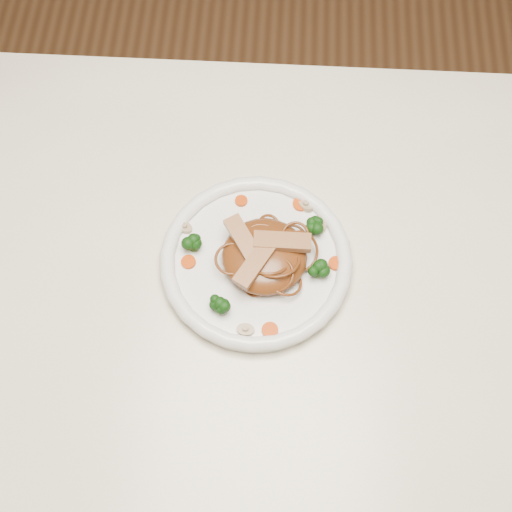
{
  "coord_description": "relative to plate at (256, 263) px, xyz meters",
  "views": [
    {
      "loc": [
        0.01,
        -0.35,
        1.62
      ],
      "look_at": [
        -0.01,
        0.05,
        0.78
      ],
      "focal_mm": 50.05,
      "sensor_mm": 36.0,
      "label": 1
    }
  ],
  "objects": [
    {
      "name": "broccoli_0",
      "position": [
        0.07,
        0.05,
        0.02
      ],
      "size": [
        0.03,
        0.03,
        0.03
      ],
      "primitive_type": null,
      "rotation": [
        0.0,
        0.0,
        -0.42
      ],
      "color": "#0D380B",
      "rests_on": "plate"
    },
    {
      "name": "mushroom_2",
      "position": [
        -0.1,
        0.04,
        0.01
      ],
      "size": [
        0.03,
        0.03,
        0.01
      ],
      "primitive_type": "cylinder",
      "rotation": [
        0.0,
        0.0,
        -0.51
      ],
      "color": "tan",
      "rests_on": "plate"
    },
    {
      "name": "mushroom_0",
      "position": [
        -0.01,
        -0.1,
        0.01
      ],
      "size": [
        0.02,
        0.02,
        0.01
      ],
      "primitive_type": "cylinder",
      "rotation": [
        0.0,
        0.0,
        -0.05
      ],
      "color": "tan",
      "rests_on": "plate"
    },
    {
      "name": "noodle_mound",
      "position": [
        0.01,
        -0.0,
        0.02
      ],
      "size": [
        0.12,
        0.12,
        0.04
      ],
      "primitive_type": "ellipsoid",
      "rotation": [
        0.0,
        0.0,
        0.04
      ],
      "color": "brown",
      "rests_on": "plate"
    },
    {
      "name": "ground",
      "position": [
        0.01,
        -0.05,
        -0.76
      ],
      "size": [
        4.0,
        4.0,
        0.0
      ],
      "primitive_type": "plane",
      "color": "#53321C",
      "rests_on": "ground"
    },
    {
      "name": "chicken_c",
      "position": [
        -0.0,
        -0.02,
        0.04
      ],
      "size": [
        0.05,
        0.07,
        0.01
      ],
      "primitive_type": "cube",
      "rotation": [
        0.0,
        0.0,
        4.19
      ],
      "color": "#A6734E",
      "rests_on": "noodle_mound"
    },
    {
      "name": "mushroom_3",
      "position": [
        0.06,
        0.09,
        0.01
      ],
      "size": [
        0.03,
        0.03,
        0.01
      ],
      "primitive_type": "cylinder",
      "rotation": [
        0.0,
        0.0,
        2.26
      ],
      "color": "tan",
      "rests_on": "plate"
    },
    {
      "name": "broccoli_3",
      "position": [
        0.08,
        -0.01,
        0.02
      ],
      "size": [
        0.03,
        0.03,
        0.03
      ],
      "primitive_type": null,
      "rotation": [
        0.0,
        0.0,
        0.31
      ],
      "color": "#0D380B",
      "rests_on": "plate"
    },
    {
      "name": "broccoli_1",
      "position": [
        -0.08,
        0.01,
        0.02
      ],
      "size": [
        0.03,
        0.03,
        0.03
      ],
      "primitive_type": null,
      "rotation": [
        0.0,
        0.0,
        -0.35
      ],
      "color": "#0D380B",
      "rests_on": "plate"
    },
    {
      "name": "broccoli_2",
      "position": [
        -0.04,
        -0.07,
        0.02
      ],
      "size": [
        0.03,
        0.03,
        0.03
      ],
      "primitive_type": null,
      "rotation": [
        0.0,
        0.0,
        0.1
      ],
      "color": "#0D380B",
      "rests_on": "plate"
    },
    {
      "name": "mushroom_1",
      "position": [
        0.08,
        0.06,
        0.01
      ],
      "size": [
        0.03,
        0.03,
        0.01
      ],
      "primitive_type": "cylinder",
      "rotation": [
        0.0,
        0.0,
        1.65
      ],
      "color": "tan",
      "rests_on": "plate"
    },
    {
      "name": "plate",
      "position": [
        0.0,
        0.0,
        0.0
      ],
      "size": [
        0.33,
        0.33,
        0.02
      ],
      "primitive_type": "cylinder",
      "rotation": [
        0.0,
        0.0,
        0.39
      ],
      "color": "white",
      "rests_on": "table"
    },
    {
      "name": "carrot_2",
      "position": [
        0.11,
        0.0,
        0.01
      ],
      "size": [
        0.03,
        0.03,
        0.0
      ],
      "primitive_type": "cylinder",
      "rotation": [
        0.0,
        0.0,
        -0.27
      ],
      "color": "#C94407",
      "rests_on": "plate"
    },
    {
      "name": "carrot_1",
      "position": [
        -0.09,
        -0.01,
        0.01
      ],
      "size": [
        0.02,
        0.02,
        0.0
      ],
      "primitive_type": "cylinder",
      "rotation": [
        0.0,
        0.0,
        -0.08
      ],
      "color": "#C94407",
      "rests_on": "plate"
    },
    {
      "name": "chicken_a",
      "position": [
        0.03,
        0.01,
        0.04
      ],
      "size": [
        0.07,
        0.02,
        0.01
      ],
      "primitive_type": "cube",
      "rotation": [
        0.0,
        0.0,
        0.01
      ],
      "color": "#A6734E",
      "rests_on": "noodle_mound"
    },
    {
      "name": "carrot_3",
      "position": [
        -0.03,
        0.09,
        0.01
      ],
      "size": [
        0.02,
        0.02,
        0.0
      ],
      "primitive_type": "cylinder",
      "rotation": [
        0.0,
        0.0,
        -0.0
      ],
      "color": "#C94407",
      "rests_on": "plate"
    },
    {
      "name": "table",
      "position": [
        0.01,
        -0.05,
        -0.11
      ],
      "size": [
        1.2,
        0.8,
        0.75
      ],
      "color": "white",
      "rests_on": "ground"
    },
    {
      "name": "carrot_4",
      "position": [
        0.02,
        -0.1,
        0.01
      ],
      "size": [
        0.02,
        0.02,
        0.0
      ],
      "primitive_type": "cylinder",
      "rotation": [
        0.0,
        0.0,
        0.19
      ],
      "color": "#C94407",
      "rests_on": "plate"
    },
    {
      "name": "chicken_b",
      "position": [
        -0.02,
        0.01,
        0.04
      ],
      "size": [
        0.06,
        0.07,
        0.01
      ],
      "primitive_type": "cube",
      "rotation": [
        0.0,
        0.0,
        2.13
      ],
      "color": "#A6734E",
      "rests_on": "noodle_mound"
    },
    {
      "name": "carrot_0",
      "position": [
        0.06,
        0.09,
        0.01
      ],
      "size": [
        0.02,
        0.02,
        0.0
      ],
      "primitive_type": "cylinder",
      "rotation": [
        0.0,
        0.0,
        0.03
      ],
      "color": "#C94407",
      "rests_on": "plate"
    }
  ]
}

